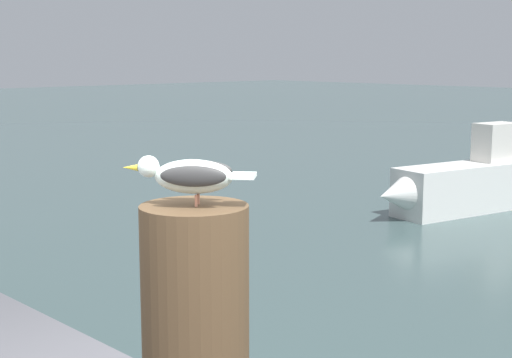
% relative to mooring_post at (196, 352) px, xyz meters
% --- Properties ---
extents(mooring_post, '(0.32, 0.32, 0.90)m').
position_rel_mooring_post_xyz_m(mooring_post, '(0.00, 0.00, 0.00)').
color(mooring_post, '#4C3823').
rests_on(mooring_post, harbor_quay).
extents(seagull, '(0.33, 0.29, 0.14)m').
position_rel_mooring_post_xyz_m(seagull, '(-0.01, -0.00, 0.54)').
color(seagull, tan).
rests_on(seagull, mooring_post).
extents(boat_white, '(1.50, 3.90, 1.54)m').
position_rel_mooring_post_xyz_m(boat_white, '(-5.35, 10.49, -1.35)').
color(boat_white, silver).
rests_on(boat_white, ground_plane).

